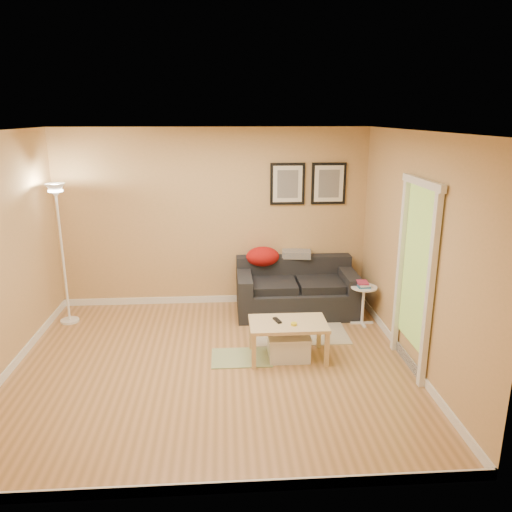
% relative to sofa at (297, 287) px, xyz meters
% --- Properties ---
extents(floor, '(4.50, 4.50, 0.00)m').
position_rel_sofa_xyz_m(floor, '(-1.18, -1.53, -0.38)').
color(floor, '#B5804D').
rests_on(floor, ground).
extents(ceiling, '(4.50, 4.50, 0.00)m').
position_rel_sofa_xyz_m(ceiling, '(-1.18, -1.53, 2.23)').
color(ceiling, white).
rests_on(ceiling, wall_back).
extents(wall_back, '(4.50, 0.00, 4.50)m').
position_rel_sofa_xyz_m(wall_back, '(-1.18, 0.47, 0.92)').
color(wall_back, tan).
rests_on(wall_back, ground).
extents(wall_front, '(4.50, 0.00, 4.50)m').
position_rel_sofa_xyz_m(wall_front, '(-1.18, -3.53, 0.92)').
color(wall_front, tan).
rests_on(wall_front, ground).
extents(wall_right, '(0.00, 4.00, 4.00)m').
position_rel_sofa_xyz_m(wall_right, '(1.07, -1.53, 0.92)').
color(wall_right, tan).
rests_on(wall_right, ground).
extents(baseboard_back, '(4.50, 0.02, 0.10)m').
position_rel_sofa_xyz_m(baseboard_back, '(-1.18, 0.46, -0.33)').
color(baseboard_back, white).
rests_on(baseboard_back, ground).
extents(baseboard_front, '(4.50, 0.02, 0.10)m').
position_rel_sofa_xyz_m(baseboard_front, '(-1.18, -3.52, -0.33)').
color(baseboard_front, white).
rests_on(baseboard_front, ground).
extents(baseboard_left, '(0.02, 4.00, 0.10)m').
position_rel_sofa_xyz_m(baseboard_left, '(-3.42, -1.53, -0.33)').
color(baseboard_left, white).
rests_on(baseboard_left, ground).
extents(baseboard_right, '(0.02, 4.00, 0.10)m').
position_rel_sofa_xyz_m(baseboard_right, '(1.06, -1.53, -0.33)').
color(baseboard_right, white).
rests_on(baseboard_right, ground).
extents(sofa, '(1.70, 0.90, 0.75)m').
position_rel_sofa_xyz_m(sofa, '(0.00, 0.00, 0.00)').
color(sofa, black).
rests_on(sofa, ground).
extents(red_throw, '(0.48, 0.36, 0.28)m').
position_rel_sofa_xyz_m(red_throw, '(-0.47, 0.26, 0.40)').
color(red_throw, red).
rests_on(red_throw, sofa).
extents(plaid_throw, '(0.45, 0.32, 0.10)m').
position_rel_sofa_xyz_m(plaid_throw, '(0.04, 0.33, 0.41)').
color(plaid_throw, tan).
rests_on(plaid_throw, sofa).
extents(framed_print_left, '(0.50, 0.04, 0.60)m').
position_rel_sofa_xyz_m(framed_print_left, '(-0.10, 0.45, 1.43)').
color(framed_print_left, black).
rests_on(framed_print_left, wall_back).
extents(framed_print_right, '(0.50, 0.04, 0.60)m').
position_rel_sofa_xyz_m(framed_print_right, '(0.50, 0.45, 1.43)').
color(framed_print_right, black).
rests_on(framed_print_right, wall_back).
extents(area_rug, '(1.25, 0.85, 0.01)m').
position_rel_sofa_xyz_m(area_rug, '(-0.07, -0.69, -0.37)').
color(area_rug, '#BDB096').
rests_on(area_rug, ground).
extents(green_runner, '(0.70, 0.50, 0.01)m').
position_rel_sofa_xyz_m(green_runner, '(-0.85, -1.37, -0.37)').
color(green_runner, '#668C4C').
rests_on(green_runner, ground).
extents(coffee_table, '(1.01, 0.78, 0.45)m').
position_rel_sofa_xyz_m(coffee_table, '(-0.30, -1.39, -0.15)').
color(coffee_table, '#DDBC87').
rests_on(coffee_table, ground).
extents(remote_control, '(0.10, 0.17, 0.02)m').
position_rel_sofa_xyz_m(remote_control, '(-0.43, -1.35, 0.08)').
color(remote_control, black).
rests_on(remote_control, coffee_table).
extents(tape_roll, '(0.07, 0.07, 0.03)m').
position_rel_sofa_xyz_m(tape_roll, '(-0.25, -1.48, 0.09)').
color(tape_roll, yellow).
rests_on(tape_roll, coffee_table).
extents(storage_bin, '(0.49, 0.36, 0.30)m').
position_rel_sofa_xyz_m(storage_bin, '(-0.30, -1.41, -0.22)').
color(storage_bin, white).
rests_on(storage_bin, ground).
extents(side_table, '(0.35, 0.35, 0.54)m').
position_rel_sofa_xyz_m(side_table, '(0.84, -0.48, -0.11)').
color(side_table, white).
rests_on(side_table, ground).
extents(book_stack, '(0.17, 0.22, 0.07)m').
position_rel_sofa_xyz_m(book_stack, '(0.83, -0.47, 0.20)').
color(book_stack, '#2E668C').
rests_on(book_stack, side_table).
extents(floor_lamp, '(0.25, 0.25, 1.92)m').
position_rel_sofa_xyz_m(floor_lamp, '(-3.18, -0.15, 0.53)').
color(floor_lamp, white).
rests_on(floor_lamp, ground).
extents(doorway, '(0.12, 1.01, 2.13)m').
position_rel_sofa_xyz_m(doorway, '(1.02, -1.68, 0.65)').
color(doorway, white).
rests_on(doorway, ground).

